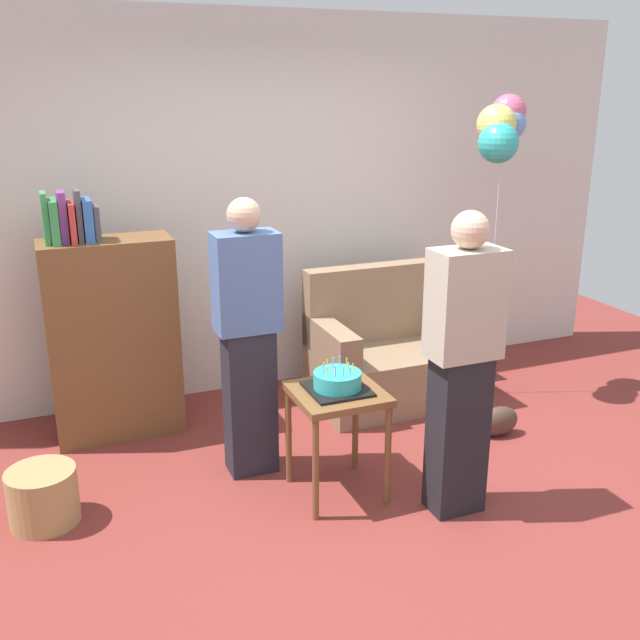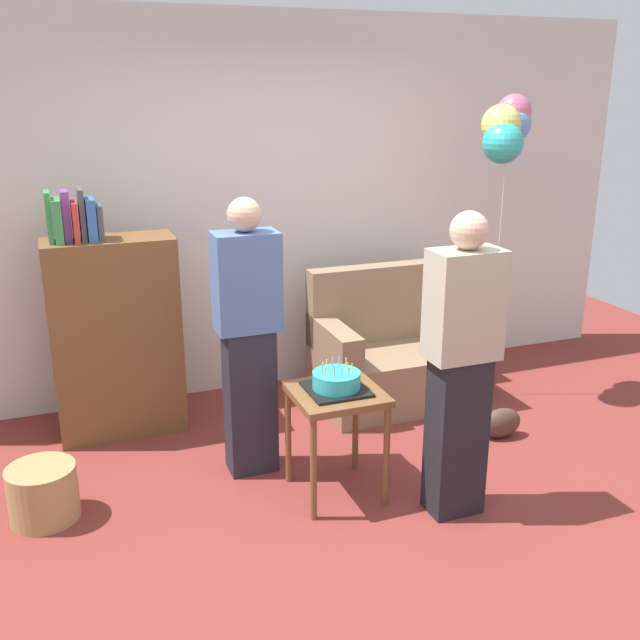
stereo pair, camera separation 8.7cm
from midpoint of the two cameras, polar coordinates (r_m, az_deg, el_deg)
The scene contains 11 objects.
ground_plane at distance 4.04m, azimuth 4.97°, elevation -15.18°, with size 8.00×8.00×0.00m, color maroon.
wall_back at distance 5.37m, azimuth -4.18°, elevation 8.74°, with size 6.00×0.10×2.70m, color silver.
couch at distance 5.31m, azimuth 6.04°, elevation -2.74°, with size 1.10×0.70×0.96m.
bookshelf at distance 4.85m, azimuth -15.25°, elevation -1.04°, with size 0.80×0.36×1.61m.
side_table at distance 4.01m, azimuth 1.90°, elevation -6.80°, with size 0.48×0.48×0.62m.
birthday_cake at distance 3.95m, azimuth 1.92°, elevation -4.86°, with size 0.32×0.32×0.17m.
person_blowing_candles at distance 4.16m, azimuth -5.04°, elevation -1.37°, with size 0.36×0.22×1.63m.
person_holding_cake at distance 3.80m, azimuth 11.57°, elevation -3.57°, with size 0.36×0.22×1.63m.
wicker_basket at distance 4.20m, azimuth -20.27°, elevation -12.58°, with size 0.36×0.36×0.30m, color #A88451.
handbag at distance 4.96m, azimuth 14.46°, elevation -7.80°, with size 0.28×0.14×0.20m, color #473328.
balloon_bunch at distance 5.19m, azimuth 14.89°, elevation 14.36°, with size 0.45×0.43×2.15m.
Camera 2 is at (-1.47, -3.05, 2.20)m, focal length 40.95 mm.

